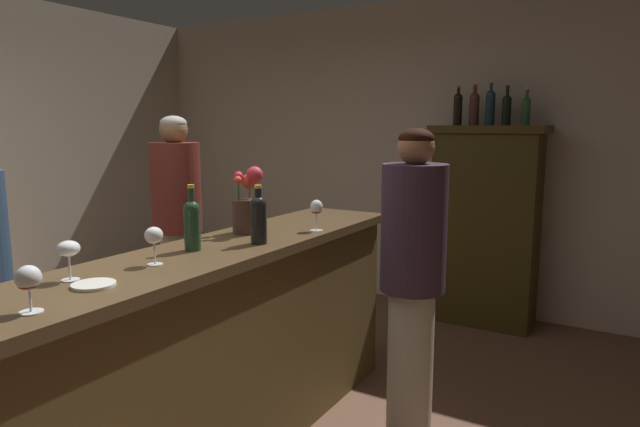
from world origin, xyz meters
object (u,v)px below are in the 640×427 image
object	(u,v)px
wine_glass_mid	(316,209)
cheese_plate	(94,285)
display_bottle_right	(526,109)
bartender	(413,275)
wine_glass_spare	(68,250)
bar_counter	(199,364)
wine_bottle_merlot	(259,217)
display_cabinet	(485,222)
patron_in_grey	(177,222)
display_bottle_left	(458,108)
display_bottle_center	(490,106)
flower_arrangement	(247,206)
display_bottle_midright	(507,108)
wine_bottle_chardonnay	(192,222)
wine_glass_rear	(28,280)
wine_glass_front	(154,237)
display_bottle_midleft	(474,107)

from	to	relation	value
wine_glass_mid	cheese_plate	size ratio (longest dim) A/B	1.12
wine_glass_mid	display_bottle_right	size ratio (longest dim) A/B	0.59
wine_glass_mid	bartender	world-z (taller)	bartender
wine_glass_spare	cheese_plate	distance (m)	0.18
bar_counter	wine_bottle_merlot	world-z (taller)	wine_bottle_merlot
display_cabinet	patron_in_grey	bearing A→B (deg)	-137.39
display_bottle_left	display_bottle_center	xyz separation A→B (m)	(0.26, 0.00, 0.01)
flower_arrangement	display_bottle_right	bearing A→B (deg)	66.27
display_bottle_left	display_bottle_midright	size ratio (longest dim) A/B	1.03
wine_bottle_chardonnay	wine_glass_spare	bearing A→B (deg)	-93.54
display_cabinet	wine_glass_rear	xyz separation A→B (m)	(-0.49, -3.58, 0.31)
bar_counter	display_bottle_left	world-z (taller)	display_bottle_left
display_bottle_center	patron_in_grey	size ratio (longest dim) A/B	0.20
wine_glass_front	wine_glass_rear	bearing A→B (deg)	-78.64
wine_glass_front	patron_in_grey	world-z (taller)	patron_in_grey
wine_glass_spare	bartender	bearing A→B (deg)	57.36
display_bottle_midleft	patron_in_grey	xyz separation A→B (m)	(-1.68, -1.66, -0.85)
wine_bottle_chardonnay	display_bottle_right	xyz separation A→B (m)	(0.94, 2.70, 0.56)
patron_in_grey	bartender	bearing A→B (deg)	12.20
wine_glass_front	display_bottle_midright	xyz separation A→B (m)	(0.74, 2.97, 0.59)
cheese_plate	display_bottle_midright	distance (m)	3.45
bar_counter	display_bottle_midright	distance (m)	3.09
display_cabinet	display_bottle_midright	distance (m)	0.93
display_bottle_midleft	display_bottle_right	size ratio (longest dim) A/B	1.13
wine_glass_mid	patron_in_grey	xyz separation A→B (m)	(-1.38, 0.33, -0.25)
display_bottle_right	wine_glass_mid	bearing A→B (deg)	-109.17
wine_bottle_chardonnay	patron_in_grey	bearing A→B (deg)	137.86
display_bottle_midleft	cheese_plate	bearing A→B (deg)	-97.47
display_cabinet	display_bottle_center	xyz separation A→B (m)	(-0.00, 0.00, 0.94)
display_cabinet	wine_glass_front	xyz separation A→B (m)	(-0.61, -2.97, 0.33)
wine_glass_spare	patron_in_grey	distance (m)	1.99
wine_glass_rear	display_bottle_center	size ratio (longest dim) A/B	0.43
bar_counter	display_cabinet	world-z (taller)	display_cabinet
wine_bottle_merlot	display_bottle_midleft	size ratio (longest dim) A/B	0.88
wine_glass_front	display_bottle_left	bearing A→B (deg)	83.36
bar_counter	wine_glass_mid	size ratio (longest dim) A/B	17.29
wine_glass_rear	display_bottle_midleft	world-z (taller)	display_bottle_midleft
bar_counter	wine_glass_front	bearing A→B (deg)	-88.79
wine_glass_mid	patron_in_grey	world-z (taller)	patron_in_grey
wine_glass_mid	flower_arrangement	world-z (taller)	flower_arrangement
wine_glass_mid	wine_bottle_chardonnay	bearing A→B (deg)	-109.21
display_bottle_left	display_bottle_midleft	bearing A→B (deg)	0.00
wine_glass_mid	display_bottle_left	size ratio (longest dim) A/B	0.54
cheese_plate	display_bottle_midleft	size ratio (longest dim) A/B	0.47
wine_glass_spare	display_bottle_center	xyz separation A→B (m)	(0.70, 3.30, 0.61)
wine_bottle_chardonnay	wine_glass_rear	size ratio (longest dim) A/B	2.04
wine_bottle_chardonnay	display_bottle_center	bearing A→B (deg)	76.17
bar_counter	display_bottle_left	xyz separation A→B (m)	(0.35, 2.73, 1.25)
wine_bottle_chardonnay	display_bottle_left	world-z (taller)	display_bottle_left
flower_arrangement	wine_glass_rear	bearing A→B (deg)	-80.69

